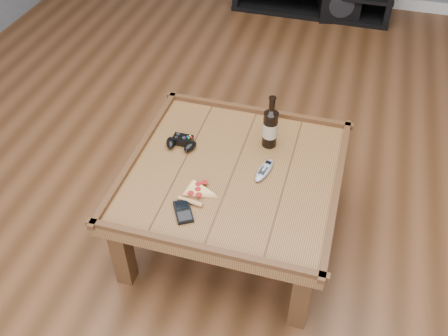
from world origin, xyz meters
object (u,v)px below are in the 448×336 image
(coffee_table, at_px, (233,180))
(remote_control, at_px, (264,170))
(game_controller, at_px, (181,142))
(pizza_slice, at_px, (197,192))
(beer_bottle, at_px, (270,126))
(smartphone, at_px, (183,212))

(coffee_table, relative_size, remote_control, 5.74)
(game_controller, height_order, pizza_slice, game_controller)
(coffee_table, distance_m, remote_control, 0.16)
(beer_bottle, height_order, pizza_slice, beer_bottle)
(pizza_slice, bearing_deg, game_controller, 128.73)
(beer_bottle, distance_m, pizza_slice, 0.50)
(coffee_table, relative_size, smartphone, 6.97)
(beer_bottle, xyz_separation_m, remote_control, (0.02, -0.20, -0.10))
(beer_bottle, distance_m, game_controller, 0.45)
(game_controller, bearing_deg, beer_bottle, 17.08)
(coffee_table, distance_m, beer_bottle, 0.32)
(pizza_slice, height_order, remote_control, remote_control)
(game_controller, relative_size, smartphone, 1.19)
(beer_bottle, bearing_deg, game_controller, -162.53)
(pizza_slice, bearing_deg, beer_bottle, 67.79)
(coffee_table, distance_m, smartphone, 0.35)
(coffee_table, relative_size, beer_bottle, 3.61)
(coffee_table, distance_m, pizza_slice, 0.23)
(pizza_slice, bearing_deg, smartphone, -90.78)
(remote_control, bearing_deg, beer_bottle, 107.36)
(beer_bottle, relative_size, remote_control, 1.59)
(coffee_table, relative_size, game_controller, 5.87)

